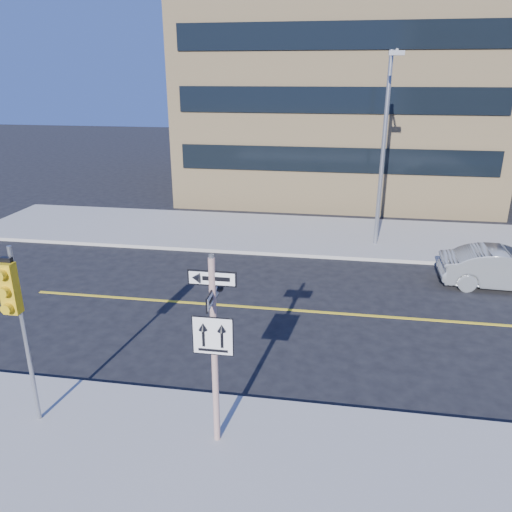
% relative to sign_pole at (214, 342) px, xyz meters
% --- Properties ---
extents(ground, '(120.00, 120.00, 0.00)m').
position_rel_sign_pole_xyz_m(ground, '(0.00, 2.51, -2.44)').
color(ground, black).
rests_on(ground, ground).
extents(sign_pole, '(0.92, 0.92, 4.06)m').
position_rel_sign_pole_xyz_m(sign_pole, '(0.00, 0.00, 0.00)').
color(sign_pole, beige).
rests_on(sign_pole, near_sidewalk).
extents(traffic_signal, '(0.32, 0.45, 4.00)m').
position_rel_sign_pole_xyz_m(traffic_signal, '(-4.00, -0.15, 0.59)').
color(traffic_signal, gray).
rests_on(traffic_signal, near_sidewalk).
extents(parked_car_b, '(1.68, 4.42, 1.44)m').
position_rel_sign_pole_xyz_m(parked_car_b, '(8.22, 9.57, -1.72)').
color(parked_car_b, slate).
rests_on(parked_car_b, ground).
extents(streetlight_a, '(0.55, 2.25, 8.00)m').
position_rel_sign_pole_xyz_m(streetlight_a, '(4.00, 13.27, 2.32)').
color(streetlight_a, gray).
rests_on(streetlight_a, far_sidewalk).
extents(building_brick, '(18.00, 18.00, 18.00)m').
position_rel_sign_pole_xyz_m(building_brick, '(2.00, 27.51, 6.56)').
color(building_brick, tan).
rests_on(building_brick, ground).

